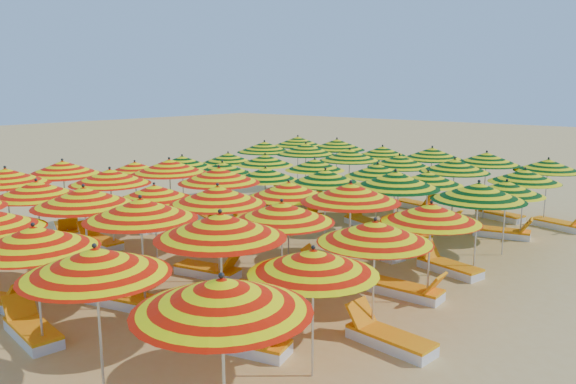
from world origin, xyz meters
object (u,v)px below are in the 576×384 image
(lounger_6, at_px, (247,343))
(lounger_16, at_px, (252,226))
(umbrella_25, at_px, (222,168))
(umbrella_15, at_px, (218,195))
(umbrella_9, at_px, (141,209))
(umbrella_7, at_px, (37,189))
(lounger_20, at_px, (301,214))
(umbrella_22, at_px, (351,193))
(lounger_10, at_px, (269,292))
(lounger_7, at_px, (66,229))
(lounger_18, at_px, (448,267))
(umbrella_36, at_px, (264,147))
(umbrella_43, at_px, (337,144))
(lounger_29, at_px, (560,224))
(umbrella_10, at_px, (220,226))
(umbrella_16, at_px, (282,212))
(umbrella_8, at_px, (84,197))
(lounger_22, at_px, (407,235))
(umbrella_28, at_px, (395,180))
(lounger_2, at_px, (32,330))
(umbrella_17, at_px, (375,232))
(umbrella_12, at_px, (63,168))
(umbrella_39, at_px, (399,161))
(lounger_8, at_px, (100,241))
(umbrella_42, at_px, (298,141))
(lounger_21, at_px, (365,222))
(lounger_25, at_px, (435,223))
(umbrella_3, at_px, (34,238))
(umbrella_24, at_px, (182,161))
(lounger_14, at_px, (407,290))
(umbrella_29, at_px, (478,191))
(lounger_19, at_px, (253,206))
(umbrella_14, at_px, (154,192))
(beachgoer_b, at_px, (270,211))
(umbrella_37, at_px, (306,149))
(umbrella_18, at_px, (135,168))
(umbrella_26, at_px, (265,174))
(umbrella_41, at_px, (525,176))
(umbrella_35, at_px, (507,188))
(umbrella_46, at_px, (486,159))
(lounger_9, at_px, (209,270))
(lounger_11, at_px, (388,338))
(umbrella_6, at_px, (6,176))
(umbrella_38, at_px, (350,155))
(umbrella_30, at_px, (228,158))
(umbrella_47, at_px, (548,165))
(umbrella_23, at_px, (431,213))
(lounger_13, at_px, (334,269))
(umbrella_13, at_px, (110,177))
(umbrella_45, at_px, (432,153))
(umbrella_34, at_px, (428,178))
(lounger_27, at_px, (416,205))
(lounger_4, at_px, (110,285))
(lounger_28, at_px, (499,215))
(umbrella_27, at_px, (325,177))
(lounger_15, at_px, (210,217))

(lounger_6, relative_size, lounger_16, 1.01)
(umbrella_25, bearing_deg, umbrella_15, -44.67)
(umbrella_9, relative_size, lounger_16, 1.57)
(umbrella_7, relative_size, lounger_20, 1.48)
(umbrella_22, distance_m, lounger_10, 3.04)
(lounger_7, distance_m, lounger_18, 12.04)
(umbrella_36, bearing_deg, umbrella_43, 46.47)
(lounger_6, height_order, lounger_29, same)
(umbrella_10, xyz_separation_m, umbrella_16, (-0.28, 2.05, -0.14))
(umbrella_8, bearing_deg, lounger_22, 66.53)
(umbrella_28, relative_size, lounger_2, 1.78)
(umbrella_16, relative_size, umbrella_17, 0.91)
(umbrella_12, height_order, lounger_7, umbrella_12)
(umbrella_39, height_order, lounger_8, umbrella_39)
(umbrella_42, distance_m, lounger_21, 7.87)
(lounger_25, bearing_deg, umbrella_3, -95.98)
(umbrella_24, distance_m, lounger_14, 10.94)
(umbrella_29, relative_size, lounger_19, 1.59)
(umbrella_14, distance_m, beachgoer_b, 4.55)
(umbrella_29, distance_m, umbrella_37, 9.87)
(beachgoer_b, bearing_deg, lounger_10, 3.50)
(umbrella_18, relative_size, umbrella_26, 1.18)
(umbrella_41, bearing_deg, umbrella_35, -86.03)
(umbrella_24, height_order, umbrella_46, umbrella_46)
(umbrella_39, distance_m, lounger_9, 8.84)
(umbrella_16, bearing_deg, lounger_11, -4.01)
(umbrella_6, relative_size, umbrella_38, 1.07)
(umbrella_30, xyz_separation_m, umbrella_47, (10.72, 4.76, 0.15))
(umbrella_23, xyz_separation_m, lounger_13, (-2.65, 0.18, -1.90))
(umbrella_12, xyz_separation_m, umbrella_16, (8.88, 0.08, -0.12))
(umbrella_13, relative_size, umbrella_45, 1.00)
(umbrella_34, distance_m, lounger_27, 5.10)
(lounger_6, bearing_deg, lounger_4, 163.39)
(umbrella_24, bearing_deg, lounger_16, -1.99)
(lounger_2, distance_m, lounger_28, 15.92)
(umbrella_16, height_order, umbrella_27, umbrella_16)
(umbrella_12, distance_m, lounger_15, 5.20)
(umbrella_3, bearing_deg, lounger_21, 91.73)
(lounger_16, relative_size, lounger_19, 1.03)
(umbrella_13, height_order, umbrella_45, umbrella_45)
(umbrella_41, xyz_separation_m, lounger_6, (-1.37, -10.97, -1.88))
(umbrella_26, height_order, umbrella_27, umbrella_27)
(lounger_6, bearing_deg, umbrella_26, 114.46)
(umbrella_28, bearing_deg, umbrella_29, 4.18)
(umbrella_22, relative_size, lounger_6, 1.70)
(lounger_6, bearing_deg, umbrella_39, 89.97)
(umbrella_35, height_order, umbrella_47, umbrella_47)
(umbrella_28, height_order, lounger_28, umbrella_28)
(lounger_6, bearing_deg, umbrella_34, 80.36)
(lounger_10, bearing_deg, lounger_16, 121.50)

